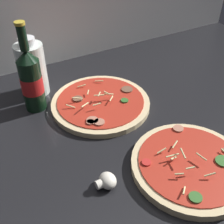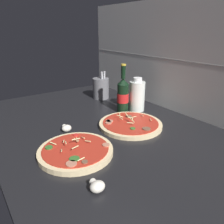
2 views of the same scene
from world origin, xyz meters
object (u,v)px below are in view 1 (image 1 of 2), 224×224
at_px(beer_bottle, 31,80).
at_px(pizza_near, 190,165).
at_px(pizza_far, 101,103).
at_px(mushroom_right, 107,181).
at_px(oil_bottle, 32,69).

bearing_deg(beer_bottle, pizza_near, -59.56).
height_order(pizza_far, beer_bottle, beer_bottle).
xyz_separation_m(pizza_far, mushroom_right, (-0.12, -0.27, 0.01)).
xyz_separation_m(pizza_near, pizza_far, (-0.07, 0.32, -0.00)).
xyz_separation_m(beer_bottle, oil_bottle, (0.02, 0.08, -0.01)).
bearing_deg(mushroom_right, beer_bottle, 97.48).
relative_size(pizza_far, oil_bottle, 1.60).
height_order(oil_bottle, mushroom_right, oil_bottle).
distance_m(beer_bottle, mushroom_right, 0.37).
height_order(pizza_near, oil_bottle, oil_bottle).
bearing_deg(beer_bottle, mushroom_right, -82.52).
distance_m(oil_bottle, mushroom_right, 0.44).
xyz_separation_m(pizza_far, oil_bottle, (-0.15, 0.17, 0.07)).
relative_size(pizza_near, beer_bottle, 1.05).
distance_m(pizza_far, mushroom_right, 0.29).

